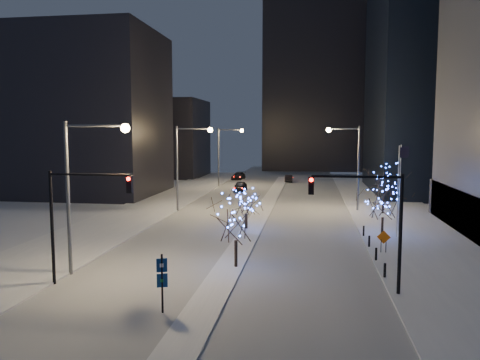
% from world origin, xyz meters
% --- Properties ---
extents(ground, '(160.00, 160.00, 0.00)m').
position_xyz_m(ground, '(0.00, 0.00, 0.00)').
color(ground, silver).
rests_on(ground, ground).
extents(road, '(20.00, 130.00, 0.02)m').
position_xyz_m(road, '(0.00, 35.00, 0.01)').
color(road, '#9CA1AA').
rests_on(road, ground).
extents(median, '(2.00, 80.00, 0.15)m').
position_xyz_m(median, '(0.00, 30.00, 0.07)').
color(median, silver).
rests_on(median, ground).
extents(east_sidewalk, '(10.00, 90.00, 0.15)m').
position_xyz_m(east_sidewalk, '(15.00, 20.00, 0.07)').
color(east_sidewalk, silver).
rests_on(east_sidewalk, ground).
extents(west_sidewalk, '(8.00, 90.00, 0.15)m').
position_xyz_m(west_sidewalk, '(-14.00, 20.00, 0.07)').
color(west_sidewalk, silver).
rests_on(west_sidewalk, ground).
extents(filler_west_near, '(22.00, 18.00, 24.00)m').
position_xyz_m(filler_west_near, '(-28.00, 40.00, 12.00)').
color(filler_west_near, black).
rests_on(filler_west_near, ground).
extents(filler_west_far, '(18.00, 16.00, 16.00)m').
position_xyz_m(filler_west_far, '(-26.00, 70.00, 8.00)').
color(filler_west_far, black).
rests_on(filler_west_far, ground).
extents(horizon_block, '(24.00, 14.00, 42.00)m').
position_xyz_m(horizon_block, '(6.00, 92.00, 21.00)').
color(horizon_block, black).
rests_on(horizon_block, ground).
extents(street_lamp_w_near, '(4.40, 0.56, 10.00)m').
position_xyz_m(street_lamp_w_near, '(-8.94, 2.00, 6.50)').
color(street_lamp_w_near, '#595E66').
rests_on(street_lamp_w_near, ground).
extents(street_lamp_w_mid, '(4.40, 0.56, 10.00)m').
position_xyz_m(street_lamp_w_mid, '(-8.94, 27.00, 6.50)').
color(street_lamp_w_mid, '#595E66').
rests_on(street_lamp_w_mid, ground).
extents(street_lamp_w_far, '(4.40, 0.56, 10.00)m').
position_xyz_m(street_lamp_w_far, '(-8.94, 52.00, 6.50)').
color(street_lamp_w_far, '#595E66').
rests_on(street_lamp_w_far, ground).
extents(street_lamp_east, '(3.90, 0.56, 10.00)m').
position_xyz_m(street_lamp_east, '(10.08, 30.00, 6.45)').
color(street_lamp_east, '#595E66').
rests_on(street_lamp_east, ground).
extents(traffic_signal_west, '(5.26, 0.43, 7.00)m').
position_xyz_m(traffic_signal_west, '(-8.44, -0.00, 4.76)').
color(traffic_signal_west, black).
rests_on(traffic_signal_west, ground).
extents(traffic_signal_east, '(5.26, 0.43, 7.00)m').
position_xyz_m(traffic_signal_east, '(8.94, 1.00, 4.76)').
color(traffic_signal_east, black).
rests_on(traffic_signal_east, ground).
extents(flagpoles, '(1.35, 2.60, 8.00)m').
position_xyz_m(flagpoles, '(13.37, 17.25, 4.80)').
color(flagpoles, silver).
rests_on(flagpoles, east_sidewalk).
extents(bollards, '(0.16, 12.16, 0.90)m').
position_xyz_m(bollards, '(10.20, 10.00, 0.60)').
color(bollards, black).
rests_on(bollards, east_sidewalk).
extents(car_near, '(1.89, 4.56, 1.54)m').
position_xyz_m(car_near, '(-5.45, 46.62, 0.77)').
color(car_near, black).
rests_on(car_near, ground).
extents(car_mid, '(1.37, 3.93, 1.29)m').
position_xyz_m(car_mid, '(1.50, 61.67, 0.65)').
color(car_mid, black).
rests_on(car_mid, ground).
extents(car_far, '(2.50, 5.01, 1.40)m').
position_xyz_m(car_far, '(-8.51, 64.68, 0.70)').
color(car_far, black).
rests_on(car_far, ground).
extents(holiday_tree_median_near, '(5.20, 5.20, 5.09)m').
position_xyz_m(holiday_tree_median_near, '(0.50, 4.93, 3.45)').
color(holiday_tree_median_near, black).
rests_on(holiday_tree_median_near, median).
extents(holiday_tree_median_far, '(3.42, 3.42, 3.73)m').
position_xyz_m(holiday_tree_median_far, '(-0.50, 17.66, 2.59)').
color(holiday_tree_median_far, black).
rests_on(holiday_tree_median_far, median).
extents(holiday_tree_plaza_near, '(5.03, 5.03, 4.87)m').
position_xyz_m(holiday_tree_plaza_near, '(11.99, 17.37, 3.16)').
color(holiday_tree_plaza_near, black).
rests_on(holiday_tree_plaza_near, east_sidewalk).
extents(holiday_tree_plaza_far, '(6.06, 6.06, 5.61)m').
position_xyz_m(holiday_tree_plaza_far, '(13.64, 28.23, 3.69)').
color(holiday_tree_plaza_far, black).
rests_on(holiday_tree_plaza_far, east_sidewalk).
extents(wayfinding_sign, '(0.54, 0.24, 3.11)m').
position_xyz_m(wayfinding_sign, '(-2.00, -3.42, 1.91)').
color(wayfinding_sign, black).
rests_on(wayfinding_sign, ground).
extents(construction_sign, '(1.03, 0.13, 1.71)m').
position_xyz_m(construction_sign, '(11.05, 10.33, 1.18)').
color(construction_sign, black).
rests_on(construction_sign, east_sidewalk).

